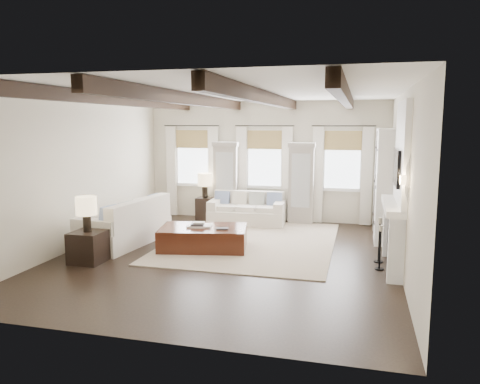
% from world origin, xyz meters
% --- Properties ---
extents(ground, '(7.50, 7.50, 0.00)m').
position_xyz_m(ground, '(0.00, 0.00, 0.00)').
color(ground, black).
rests_on(ground, ground).
extents(room_shell, '(6.54, 7.54, 3.22)m').
position_xyz_m(room_shell, '(0.75, 0.90, 1.89)').
color(room_shell, beige).
rests_on(room_shell, ground).
extents(area_rug, '(3.60, 4.53, 0.02)m').
position_xyz_m(area_rug, '(0.21, 1.20, 0.01)').
color(area_rug, '#B8A891').
rests_on(area_rug, ground).
extents(sofa_back, '(2.01, 1.00, 0.84)m').
position_xyz_m(sofa_back, '(-0.33, 3.06, 0.34)').
color(sofa_back, silver).
rests_on(sofa_back, ground).
extents(sofa_left, '(1.29, 2.40, 0.99)m').
position_xyz_m(sofa_left, '(-2.39, 0.44, 0.39)').
color(sofa_left, silver).
rests_on(sofa_left, ground).
extents(ottoman, '(1.96, 1.43, 0.47)m').
position_xyz_m(ottoman, '(-0.63, 0.41, 0.23)').
color(ottoman, black).
rests_on(ottoman, ground).
extents(tray, '(0.56, 0.47, 0.04)m').
position_xyz_m(tray, '(-0.73, 0.45, 0.49)').
color(tray, white).
rests_on(tray, ottoman).
extents(book_lower, '(0.29, 0.25, 0.04)m').
position_xyz_m(book_lower, '(-0.74, 0.37, 0.53)').
color(book_lower, '#262628').
rests_on(book_lower, tray).
extents(book_upper, '(0.25, 0.21, 0.03)m').
position_xyz_m(book_upper, '(-0.72, 0.39, 0.56)').
color(book_upper, beige).
rests_on(book_upper, book_lower).
extents(book_loose, '(0.27, 0.22, 0.03)m').
position_xyz_m(book_loose, '(-0.19, 0.32, 0.48)').
color(book_loose, '#262628').
rests_on(book_loose, ottoman).
extents(side_table_front, '(0.59, 0.59, 0.59)m').
position_xyz_m(side_table_front, '(-2.43, -1.04, 0.30)').
color(side_table_front, black).
rests_on(side_table_front, ground).
extents(lamp_front, '(0.39, 0.39, 0.67)m').
position_xyz_m(lamp_front, '(-2.43, -1.04, 1.05)').
color(lamp_front, black).
rests_on(lamp_front, side_table_front).
extents(side_table_back, '(0.42, 0.42, 0.63)m').
position_xyz_m(side_table_back, '(-1.53, 3.17, 0.32)').
color(side_table_back, black).
rests_on(side_table_back, ground).
extents(lamp_back, '(0.38, 0.38, 0.65)m').
position_xyz_m(lamp_back, '(-1.53, 3.17, 1.08)').
color(lamp_back, black).
rests_on(lamp_back, side_table_back).
extents(candlestick_near, '(0.16, 0.16, 0.81)m').
position_xyz_m(candlestick_near, '(2.90, -0.12, 0.34)').
color(candlestick_near, black).
rests_on(candlestick_near, ground).
extents(candlestick_far, '(0.17, 0.17, 0.86)m').
position_xyz_m(candlestick_far, '(2.90, 0.34, 0.36)').
color(candlestick_far, black).
rests_on(candlestick_far, ground).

